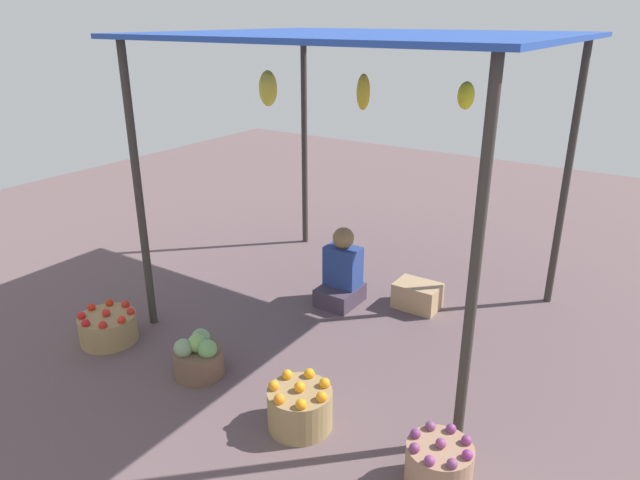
% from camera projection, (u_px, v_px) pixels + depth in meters
% --- Properties ---
extents(ground_plane, '(14.00, 14.00, 0.00)m').
position_uv_depth(ground_plane, '(357.00, 311.00, 5.56)').
color(ground_plane, '#634E52').
extents(market_stall_structure, '(3.26, 2.77, 2.54)m').
position_uv_depth(market_stall_structure, '(363.00, 56.00, 4.71)').
color(market_stall_structure, '#38332D').
rests_on(market_stall_structure, ground).
extents(vendor_person, '(0.36, 0.44, 0.78)m').
position_uv_depth(vendor_person, '(342.00, 275.00, 5.63)').
color(vendor_person, '#433646').
rests_on(vendor_person, ground).
extents(basket_red_tomatoes, '(0.49, 0.49, 0.31)m').
position_uv_depth(basket_red_tomatoes, '(108.00, 327.00, 5.01)').
color(basket_red_tomatoes, '#A08253').
rests_on(basket_red_tomatoes, ground).
extents(basket_cabbages, '(0.40, 0.40, 0.35)m').
position_uv_depth(basket_cabbages, '(198.00, 357.00, 4.53)').
color(basket_cabbages, brown).
rests_on(basket_cabbages, ground).
extents(basket_oranges, '(0.45, 0.45, 0.36)m').
position_uv_depth(basket_oranges, '(300.00, 407.00, 3.95)').
color(basket_oranges, '#9B7E50').
rests_on(basket_oranges, ground).
extents(basket_purple_onions, '(0.40, 0.40, 0.35)m').
position_uv_depth(basket_purple_onions, '(439.00, 465.00, 3.44)').
color(basket_purple_onions, '#A2795E').
rests_on(basket_purple_onions, ground).
extents(wooden_crate_near_vendor, '(0.42, 0.30, 0.25)m').
position_uv_depth(wooden_crate_near_vendor, '(417.00, 296.00, 5.58)').
color(wooden_crate_near_vendor, tan).
rests_on(wooden_crate_near_vendor, ground).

